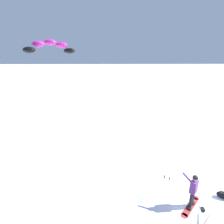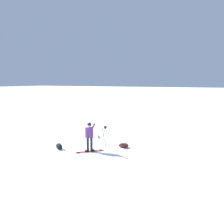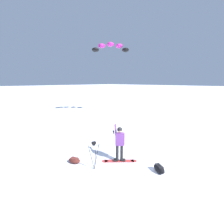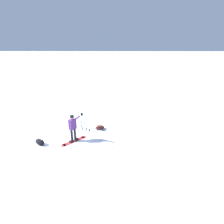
{
  "view_description": "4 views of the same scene",
  "coord_description": "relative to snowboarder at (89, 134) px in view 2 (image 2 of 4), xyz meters",
  "views": [
    {
      "loc": [
        -4.66,
        -6.77,
        6.91
      ],
      "look_at": [
        -4.35,
        3.02,
        3.78
      ],
      "focal_mm": 28.34,
      "sensor_mm": 36.0,
      "label": 1
    },
    {
      "loc": [
        -7.37,
        10.2,
        4.12
      ],
      "look_at": [
        -3.18,
        1.85,
        2.79
      ],
      "focal_mm": 34.58,
      "sensor_mm": 36.0,
      "label": 2
    },
    {
      "loc": [
        4.28,
        -5.88,
        3.94
      ],
      "look_at": [
        -2.38,
        1.05,
        2.11
      ],
      "focal_mm": 26.14,
      "sensor_mm": 36.0,
      "label": 3
    },
    {
      "loc": [
        -3.22,
        9.22,
        5.59
      ],
      "look_at": [
        -3.07,
        1.74,
        2.7
      ],
      "focal_mm": 28.16,
      "sensor_mm": 36.0,
      "label": 4
    }
  ],
  "objects": [
    {
      "name": "snowboarder",
      "position": [
        0.0,
        0.0,
        0.0
      ],
      "size": [
        0.77,
        0.51,
        1.79
      ],
      "color": "black",
      "rests_on": "ground_plane"
    },
    {
      "name": "ski_poles",
      "position": [
        -1.03,
        0.65,
        -0.28
      ],
      "size": [
        0.33,
        0.4,
        1.21
      ],
      "color": "gray",
      "rests_on": "ground_plane"
    },
    {
      "name": "gear_bag_small",
      "position": [
        1.92,
        0.45,
        -0.91
      ],
      "size": [
        0.76,
        0.61,
        0.34
      ],
      "color": "black",
      "rests_on": "ground_plane"
    },
    {
      "name": "snowboard",
      "position": [
        0.01,
        -0.01,
        -1.06
      ],
      "size": [
        1.32,
        1.31,
        0.1
      ],
      "color": "#B23333",
      "rests_on": "ground_plane"
    },
    {
      "name": "ground_plane",
      "position": [
        0.68,
        0.18,
        -1.09
      ],
      "size": [
        300.0,
        300.0,
        0.0
      ],
      "primitive_type": "plane",
      "color": "white"
    },
    {
      "name": "gear_bag_large",
      "position": [
        -1.46,
        -1.66,
        -0.95
      ],
      "size": [
        0.71,
        0.54,
        0.27
      ],
      "color": "#4C1E19",
      "rests_on": "ground_plane"
    },
    {
      "name": "camera_tripod",
      "position": [
        -0.31,
        -1.36,
        -0.14
      ],
      "size": [
        0.56,
        0.44,
        1.32
      ],
      "color": "#262628",
      "rests_on": "ground_plane"
    }
  ]
}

